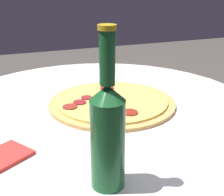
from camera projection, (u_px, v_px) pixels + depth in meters
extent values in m
cylinder|color=white|center=(98.00, 109.00, 0.91)|extent=(0.95, 0.95, 0.02)
cylinder|color=tan|center=(112.00, 103.00, 0.91)|extent=(0.37, 0.37, 0.01)
cylinder|color=#EACC60|center=(112.00, 100.00, 0.91)|extent=(0.32, 0.32, 0.01)
cylinder|color=maroon|center=(130.00, 112.00, 0.81)|extent=(0.04, 0.04, 0.00)
cylinder|color=maroon|center=(107.00, 88.00, 0.99)|extent=(0.04, 0.04, 0.00)
cylinder|color=maroon|center=(101.00, 99.00, 0.90)|extent=(0.04, 0.04, 0.00)
cylinder|color=maroon|center=(70.00, 107.00, 0.85)|extent=(0.04, 0.04, 0.00)
cylinder|color=maroon|center=(87.00, 98.00, 0.91)|extent=(0.03, 0.03, 0.00)
cylinder|color=maroon|center=(115.00, 101.00, 0.89)|extent=(0.04, 0.04, 0.00)
cylinder|color=maroon|center=(79.00, 102.00, 0.88)|extent=(0.04, 0.04, 0.00)
cylinder|color=maroon|center=(112.00, 98.00, 0.91)|extent=(0.03, 0.03, 0.00)
cylinder|color=maroon|center=(109.00, 106.00, 0.86)|extent=(0.04, 0.04, 0.00)
cylinder|color=#195628|center=(108.00, 145.00, 0.53)|extent=(0.06, 0.06, 0.16)
cone|color=#195628|center=(107.00, 93.00, 0.50)|extent=(0.06, 0.06, 0.03)
cylinder|color=#195628|center=(107.00, 58.00, 0.48)|extent=(0.03, 0.03, 0.09)
cylinder|color=gold|center=(107.00, 27.00, 0.46)|extent=(0.03, 0.03, 0.01)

